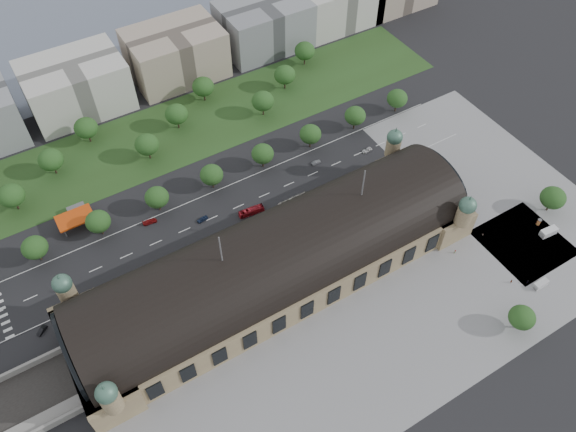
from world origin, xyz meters
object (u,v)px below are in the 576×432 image
petrol_station (76,214)px  pedestrian_2 (483,235)px  pedestrian_1 (511,281)px  advertising_column (539,222)px  parked_car_5 (173,273)px  pedestrian_4 (527,282)px  traffic_car_4 (202,219)px  parked_car_3 (117,298)px  parked_car_4 (189,256)px  parked_car_1 (73,310)px  parked_car_6 (165,270)px  pedestrian_5 (553,229)px  bus_east (309,196)px  traffic_car_5 (316,162)px  pedestrian_0 (455,252)px  traffic_car_6 (367,150)px  traffic_car_3 (150,222)px  traffic_car_2 (77,302)px  van_east (548,232)px  parked_car_0 (42,330)px  bus_west (251,211)px  van_south (540,285)px

petrol_station → pedestrian_2: (132.31, -89.73, -2.13)m
pedestrian_1 → advertising_column: bearing=-36.1°
parked_car_5 → pedestrian_1: bearing=31.0°
parked_car_5 → pedestrian_4: pedestrian_4 is taller
petrol_station → traffic_car_4: 49.80m
parked_car_3 → parked_car_4: 29.56m
parked_car_1 → parked_car_5: (36.17, -3.62, -0.01)m
parked_car_6 → pedestrian_5: (138.18, -60.48, 0.09)m
traffic_car_4 → parked_car_4: (-12.32, -13.96, -0.00)m
parked_car_1 → bus_east: (99.11, 2.00, 0.88)m
traffic_car_5 → parked_car_4: 70.79m
traffic_car_5 → pedestrian_5: 98.99m
bus_east → pedestrian_0: bearing=-149.7°
traffic_car_5 → parked_car_4: (-68.58, -17.53, 0.08)m
traffic_car_6 → parked_car_4: (-92.10, -12.44, 0.12)m
bus_east → pedestrian_5: bus_east is taller
parked_car_4 → traffic_car_5: bearing=68.2°
advertising_column → parked_car_3: bearing=161.0°
traffic_car_4 → parked_car_4: 18.62m
traffic_car_3 → traffic_car_6: size_ratio=1.17×
traffic_car_2 → parked_car_6: bearing=83.4°
parked_car_6 → pedestrian_2: size_ratio=2.93×
parked_car_3 → pedestrian_2: bearing=46.0°
pedestrian_0 → traffic_car_3: bearing=118.2°
parked_car_4 → petrol_station: bearing=-179.5°
petrol_station → van_east: petrol_station is taller
parked_car_0 → advertising_column: size_ratio=1.41×
parked_car_5 → pedestrian_2: size_ratio=2.85×
traffic_car_3 → traffic_car_4: (18.44, -9.59, -0.03)m
traffic_car_3 → bus_east: bearing=-103.4°
parked_car_5 → bus_west: 40.32m
parked_car_3 → bus_east: 84.40m
traffic_car_5 → pedestrian_0: size_ratio=2.56×
van_south → pedestrian_5: (24.61, 15.81, -0.40)m
bus_east → pedestrian_0: bus_east is taller
pedestrian_0 → parked_car_3: bearing=134.6°
advertising_column → pedestrian_1: 32.57m
pedestrian_2 → pedestrian_5: size_ratio=1.03×
van_east → parked_car_1: bearing=165.2°
pedestrian_0 → pedestrian_5: size_ratio=1.05×
parked_car_0 → pedestrian_4: size_ratio=2.24×
traffic_car_4 → petrol_station: bearing=-129.8°
parked_car_1 → van_south: van_south is taller
bus_east → pedestrian_4: size_ratio=5.80×
traffic_car_3 → parked_car_5: bearing=-178.1°
traffic_car_2 → pedestrian_4: size_ratio=2.62×
traffic_car_3 → parked_car_4: size_ratio=1.18×
van_south → pedestrian_1: 10.03m
petrol_station → pedestrian_4: (130.60, -114.37, -1.99)m
advertising_column → parked_car_1: bearing=161.5°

